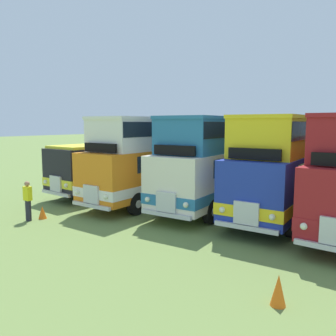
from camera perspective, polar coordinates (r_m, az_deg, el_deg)
ground_plane at (r=18.24m, az=8.18°, el=-6.00°), size 200.00×200.00×0.00m
bus_first_in_row at (r=21.91m, az=-7.06°, el=0.89°), size 3.06×10.09×2.99m
bus_second_in_row at (r=19.51m, az=-0.47°, el=2.30°), size 2.67×10.89×4.49m
bus_third_in_row at (r=17.93m, az=8.46°, el=1.76°), size 2.93×9.96×4.49m
bus_fourth_in_row at (r=17.02m, az=18.99°, el=1.15°), size 2.82×10.20×4.49m
cone_near_end at (r=8.84m, az=17.58°, el=-18.49°), size 0.36×0.36×0.75m
cone_mid_row at (r=16.44m, az=-19.83°, el=-6.83°), size 0.36×0.36×0.56m
marshal_person at (r=16.16m, az=-21.91°, el=-4.96°), size 0.36×0.24×1.73m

